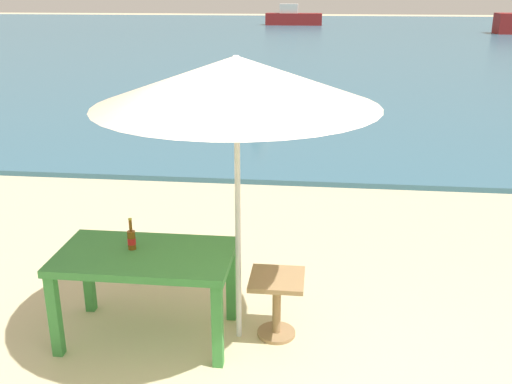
# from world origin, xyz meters

# --- Properties ---
(sea_water) EXTENTS (120.00, 50.00, 0.08)m
(sea_water) POSITION_xyz_m (0.00, 30.00, 0.04)
(sea_water) COLOR #386B84
(sea_water) RESTS_ON ground_plane
(picnic_table_green) EXTENTS (1.40, 0.80, 0.76)m
(picnic_table_green) POSITION_xyz_m (-1.34, 1.01, 0.65)
(picnic_table_green) COLOR #3D8C42
(picnic_table_green) RESTS_ON ground_plane
(beer_bottle_amber) EXTENTS (0.07, 0.07, 0.26)m
(beer_bottle_amber) POSITION_xyz_m (-1.46, 1.07, 0.85)
(beer_bottle_amber) COLOR brown
(beer_bottle_amber) RESTS_ON picnic_table_green
(patio_umbrella) EXTENTS (2.10, 2.10, 2.30)m
(patio_umbrella) POSITION_xyz_m (-0.60, 1.09, 2.12)
(patio_umbrella) COLOR silver
(patio_umbrella) RESTS_ON ground_plane
(side_table_wood) EXTENTS (0.44, 0.44, 0.54)m
(side_table_wood) POSITION_xyz_m (-0.29, 1.14, 0.35)
(side_table_wood) COLOR #9E7A51
(side_table_wood) RESTS_ON ground_plane
(swimmer_person) EXTENTS (0.34, 0.34, 0.41)m
(swimmer_person) POSITION_xyz_m (-1.09, 7.49, 0.24)
(swimmer_person) COLOR tan
(swimmer_person) RESTS_ON sea_water
(boat_cargo_ship) EXTENTS (4.03, 1.10, 1.47)m
(boat_cargo_ship) POSITION_xyz_m (-2.22, 40.76, 0.61)
(boat_cargo_ship) COLOR maroon
(boat_cargo_ship) RESTS_ON sea_water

